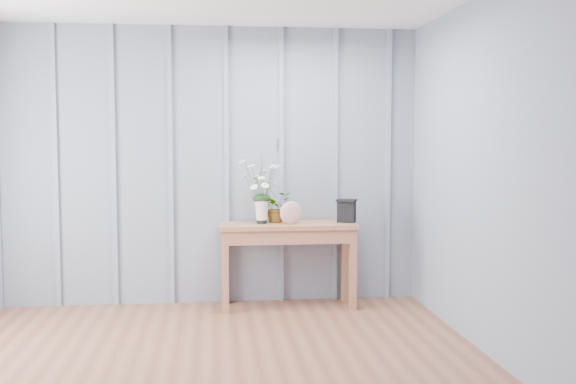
{
  "coord_description": "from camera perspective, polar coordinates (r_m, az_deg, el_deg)",
  "views": [
    {
      "loc": [
        0.12,
        -3.88,
        1.49
      ],
      "look_at": [
        0.78,
        1.94,
        1.03
      ],
      "focal_mm": 42.0,
      "sensor_mm": 36.0,
      "label": 1
    }
  ],
  "objects": [
    {
      "name": "carved_box",
      "position": [
        6.02,
        4.98,
        -1.57
      ],
      "size": [
        0.21,
        0.19,
        0.21
      ],
      "color": "black",
      "rests_on": "sideboard"
    },
    {
      "name": "sideboard",
      "position": [
        5.97,
        -0.05,
        -3.74
      ],
      "size": [
        1.2,
        0.45,
        0.75
      ],
      "color": "#9F6245",
      "rests_on": "ground"
    },
    {
      "name": "felt_disc_vessel",
      "position": [
        5.86,
        0.24,
        -1.77
      ],
      "size": [
        0.21,
        0.11,
        0.2
      ],
      "primitive_type": "ellipsoid",
      "rotation": [
        0.0,
        0.0,
        0.26
      ],
      "color": "#995166",
      "rests_on": "sideboard"
    },
    {
      "name": "daisy_vase",
      "position": [
        5.9,
        -2.25,
        0.79
      ],
      "size": [
        0.41,
        0.31,
        0.58
      ],
      "color": "black",
      "rests_on": "sideboard"
    },
    {
      "name": "spider_plant",
      "position": [
        6.0,
        -1.01,
        -1.29
      ],
      "size": [
        0.32,
        0.31,
        0.27
      ],
      "primitive_type": "imported",
      "rotation": [
        0.0,
        0.0,
        0.54
      ],
      "color": "#133514",
      "rests_on": "sideboard"
    },
    {
      "name": "room_shell",
      "position": [
        4.82,
        -7.96,
        10.36
      ],
      "size": [
        4.0,
        4.5,
        2.5
      ],
      "color": "gray",
      "rests_on": "ground"
    }
  ]
}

